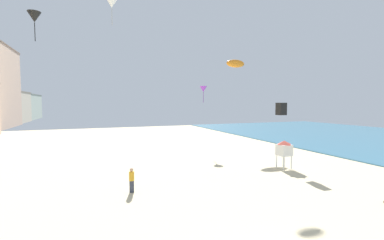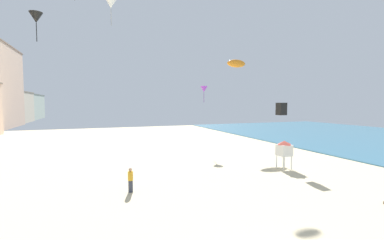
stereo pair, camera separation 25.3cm
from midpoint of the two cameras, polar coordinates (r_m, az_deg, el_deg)
name	(u,v)px [view 1 (the left image)]	position (r m, az deg, el deg)	size (l,w,h in m)	color
boardwalk_hotel_distant	(3,107)	(96.72, -36.41, 2.31)	(12.38, 14.74, 9.59)	beige
boardwalk_hotel_furthest	(19,107)	(115.18, -33.94, 2.44)	(11.61, 20.70, 9.35)	#B7C6B2
kite_flyer	(132,179)	(17.97, -13.63, -12.54)	(0.34, 0.34, 1.64)	#383D4C
lifeguard_stand	(284,148)	(24.84, 19.45, -5.96)	(1.10, 1.10, 2.55)	white
kite_black_delta_2	(34,17)	(43.14, -31.70, 18.82)	(1.73, 1.73, 3.92)	black
kite_white_delta	(112,3)	(19.94, -17.74, 23.47)	(0.80, 0.80, 1.83)	white
kite_orange_parafoil	(235,64)	(36.15, 9.40, 12.23)	(2.74, 0.76, 1.07)	orange
kite_purple_delta	(203,89)	(33.00, 2.31, 6.85)	(0.92, 0.92, 2.08)	purple
kite_black_box	(281,109)	(25.49, 18.88, 2.34)	(0.74, 0.74, 1.16)	black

